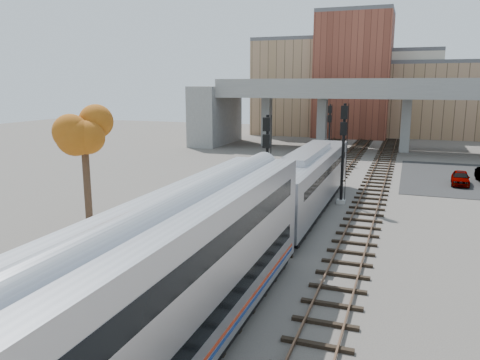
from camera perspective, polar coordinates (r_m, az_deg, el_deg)
The scene contains 14 objects.
ground at distance 23.23m, azimuth -0.35°, elevation -10.60°, with size 160.00×160.00×0.00m, color #47423D.
platform at distance 26.40m, azimuth -15.43°, elevation -7.85°, with size 4.50×60.00×0.35m, color #9E9E99.
yellow_strip at distance 25.33m, azimuth -11.90°, elevation -8.08°, with size 0.70×60.00×0.01m, color yellow.
tracks at distance 34.44m, azimuth 8.34°, elevation -3.17°, with size 10.70×95.00×0.25m.
overpass at distance 65.30m, azimuth 17.84°, elevation 8.43°, with size 54.00×12.00×9.50m.
buildings_far at distance 86.98m, azimuth 16.08°, elevation 10.55°, with size 43.00×21.00×20.60m.
parking_lot at distance 49.40m, azimuth 27.15°, elevation 0.09°, with size 14.00×18.00×0.04m, color black.
locomotive at distance 32.93m, azimuth 8.20°, elevation 0.09°, with size 3.02×19.05×4.10m.
coach at distance 12.60m, azimuth -14.38°, elevation -17.10°, with size 3.03×25.00×5.00m.
signal_mast_near at distance 30.48m, azimuth 3.28°, elevation 1.37°, with size 0.60×0.64×6.87m.
signal_mast_mid at distance 35.14m, azimuth 12.42°, elevation 3.11°, with size 0.60×0.64×7.43m.
signal_mast_far at distance 54.64m, azimuth 10.82°, elevation 5.48°, with size 0.60×0.64×6.57m.
tree at distance 29.44m, azimuth -18.54°, elevation 5.90°, with size 3.60×3.60×8.31m.
car_a at distance 45.66m, azimuth 25.29°, elevation 0.24°, with size 1.49×3.71×1.27m, color #99999E.
Camera 1 is at (7.45, -20.18, 8.77)m, focal length 35.00 mm.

